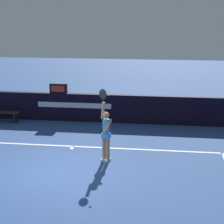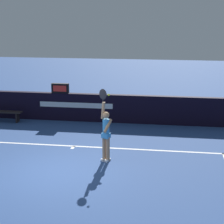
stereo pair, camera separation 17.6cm
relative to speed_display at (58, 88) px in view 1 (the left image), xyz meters
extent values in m
plane|color=navy|center=(1.44, -5.85, -1.45)|extent=(60.00, 60.00, 0.00)
cube|color=white|center=(1.44, -3.41, -1.45)|extent=(10.54, 0.11, 0.00)
cube|color=white|center=(1.44, -3.56, -1.45)|extent=(0.11, 0.30, 0.00)
cube|color=black|center=(1.44, 0.00, -0.83)|extent=(16.36, 0.27, 1.24)
cube|color=silver|center=(0.73, -0.14, -0.71)|extent=(3.28, 0.01, 0.23)
cube|color=black|center=(0.00, 0.00, 0.00)|extent=(0.76, 0.18, 0.43)
cube|color=red|center=(0.00, -0.09, 0.00)|extent=(0.59, 0.01, 0.26)
cylinder|color=#9E7858|center=(2.89, -4.68, -1.04)|extent=(0.12, 0.12, 0.82)
cylinder|color=#9E7858|center=(2.76, -4.62, -1.04)|extent=(0.12, 0.12, 0.82)
cube|color=white|center=(2.89, -4.70, -1.42)|extent=(0.19, 0.26, 0.07)
cube|color=white|center=(2.75, -4.64, -1.42)|extent=(0.19, 0.26, 0.07)
cylinder|color=#398CCE|center=(2.83, -4.65, -0.34)|extent=(0.22, 0.22, 0.58)
cube|color=#398CCE|center=(2.83, -4.65, -0.59)|extent=(0.31, 0.29, 0.16)
sphere|color=#9E7858|center=(2.83, -4.65, 0.08)|extent=(0.22, 0.22, 0.22)
cylinder|color=#9E7858|center=(2.73, -4.61, 0.22)|extent=(0.17, 0.15, 0.55)
cylinder|color=#9E7858|center=(2.90, -4.75, -0.24)|extent=(0.26, 0.43, 0.40)
ellipsoid|color=black|center=(2.73, -4.61, 0.75)|extent=(0.28, 0.15, 0.35)
cylinder|color=black|center=(2.73, -4.61, 0.56)|extent=(0.03, 0.03, 0.18)
sphere|color=#C6DB2C|center=(2.95, -4.80, 0.77)|extent=(0.07, 0.07, 0.07)
cube|color=black|center=(-2.40, -0.64, -1.01)|extent=(1.59, 0.39, 0.05)
cube|color=black|center=(-1.80, -0.65, -1.23)|extent=(0.07, 0.32, 0.44)
camera|label=1|loc=(4.66, -16.56, 3.23)|focal=63.12mm
camera|label=2|loc=(4.84, -16.53, 3.23)|focal=63.12mm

